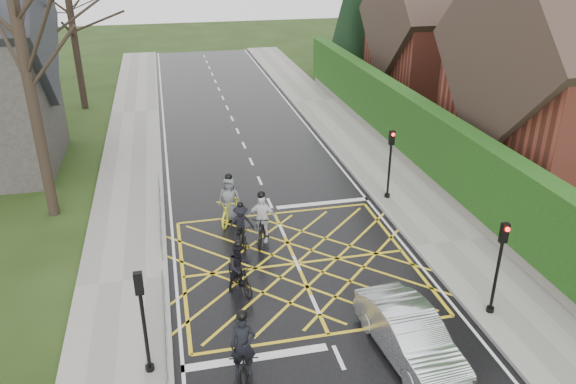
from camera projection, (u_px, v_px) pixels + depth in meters
name	position (u px, v px, depth m)	size (l,w,h in m)	color
ground	(297.00, 263.00, 20.00)	(120.00, 120.00, 0.00)	black
road	(297.00, 263.00, 20.00)	(9.00, 80.00, 0.01)	black
sidewalk_right	(451.00, 243.00, 21.16)	(3.00, 80.00, 0.15)	gray
sidewalk_left	(123.00, 283.00, 18.77)	(3.00, 80.00, 0.15)	gray
stone_wall	(425.00, 172.00, 26.71)	(0.50, 38.00, 0.70)	slate
hedge	(429.00, 137.00, 25.97)	(0.90, 38.00, 2.80)	#133B10
house_far	(450.00, 38.00, 37.03)	(9.80, 8.80, 10.30)	brown
conifer	(354.00, 14.00, 43.04)	(4.60, 4.60, 10.00)	black
tree_near	(16.00, 18.00, 20.18)	(9.24, 9.24, 11.44)	black
railing_south	(164.00, 325.00, 15.65)	(0.05, 5.04, 1.03)	slate
railing_north	(160.00, 208.00, 22.28)	(0.05, 6.04, 1.03)	slate
traffic_light_ne	(390.00, 165.00, 24.03)	(0.24, 0.31, 3.21)	black
traffic_light_se	(498.00, 270.00, 16.60)	(0.24, 0.31, 3.21)	black
traffic_light_sw	(144.00, 324.00, 14.30)	(0.24, 0.31, 3.21)	black
cyclist_rear	(244.00, 355.00, 14.70)	(1.01, 2.17, 2.04)	black
cyclist_back	(240.00, 271.00, 18.29)	(1.02, 1.88, 1.82)	black
cyclist_mid	(241.00, 228.00, 21.10)	(1.03, 1.77, 1.69)	black
cyclist_front	(262.00, 223.00, 21.12)	(1.23, 2.16, 2.08)	black
cyclist_lead	(230.00, 205.00, 22.70)	(1.52, 2.23, 2.05)	yellow
car	(410.00, 335.00, 15.37)	(1.48, 4.24, 1.40)	silver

